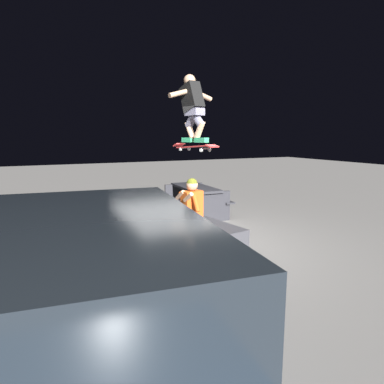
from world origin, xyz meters
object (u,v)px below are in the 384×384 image
(skateboard, at_px, (195,147))
(picnic_table_back, at_px, (195,196))
(parked_car, at_px, (67,334))
(person_sitting_on_ledge, at_px, (187,213))
(ledge_box_main, at_px, (200,234))
(skater_airborne, at_px, (193,105))
(kicker_ramp, at_px, (137,225))

(skateboard, bearing_deg, picnic_table_back, -26.38)
(parked_car, bearing_deg, person_sitting_on_ledge, -36.38)
(ledge_box_main, xyz_separation_m, skater_airborne, (-0.07, 0.19, 2.28))
(picnic_table_back, xyz_separation_m, parked_car, (-5.46, 3.57, 0.29))
(skater_airborne, distance_m, parked_car, 4.28)
(person_sitting_on_ledge, distance_m, skateboard, 1.13)
(person_sitting_on_ledge, height_order, skater_airborne, skater_airborne)
(ledge_box_main, distance_m, skateboard, 1.61)
(skater_airborne, bearing_deg, parked_car, 142.82)
(skateboard, height_order, picnic_table_back, skateboard)
(kicker_ramp, height_order, parked_car, parked_car)
(ledge_box_main, relative_size, person_sitting_on_ledge, 1.38)
(person_sitting_on_ledge, xyz_separation_m, kicker_ramp, (2.04, 0.30, -0.67))
(skateboard, bearing_deg, kicker_ramp, 14.31)
(ledge_box_main, height_order, parked_car, parked_car)
(person_sitting_on_ledge, bearing_deg, skater_airborne, -49.52)
(skater_airborne, bearing_deg, ledge_box_main, -69.12)
(picnic_table_back, bearing_deg, kicker_ramp, 105.13)
(ledge_box_main, relative_size, skater_airborne, 1.61)
(person_sitting_on_ledge, distance_m, kicker_ramp, 2.17)
(parked_car, bearing_deg, picnic_table_back, -33.14)
(parked_car, bearing_deg, ledge_box_main, -38.72)
(ledge_box_main, xyz_separation_m, skateboard, (-0.13, 0.18, 1.60))
(person_sitting_on_ledge, xyz_separation_m, picnic_table_back, (2.50, -1.38, -0.23))
(ledge_box_main, bearing_deg, picnic_table_back, -23.96)
(ledge_box_main, height_order, skateboard, skateboard)
(ledge_box_main, bearing_deg, kicker_ramp, 20.47)
(ledge_box_main, distance_m, skater_airborne, 2.29)
(kicker_ramp, xyz_separation_m, picnic_table_back, (0.46, -1.69, 0.45))
(kicker_ramp, bearing_deg, person_sitting_on_ledge, -171.56)
(ledge_box_main, distance_m, parked_car, 4.13)
(skater_airborne, bearing_deg, skateboard, -167.61)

